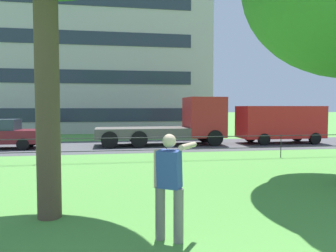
{
  "coord_description": "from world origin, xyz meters",
  "views": [
    {
      "loc": [
        -2.12,
        -0.68,
        2.14
      ],
      "look_at": [
        -0.6,
        8.4,
        1.63
      ],
      "focal_mm": 35.18,
      "sensor_mm": 36.0,
      "label": 1
    }
  ],
  "objects": [
    {
      "name": "park_fence",
      "position": [
        0.0,
        12.37,
        0.67
      ],
      "size": [
        39.84,
        0.04,
        1.0
      ],
      "color": "#232328",
      "rests_on": "ground"
    },
    {
      "name": "person_thrower",
      "position": [
        -1.24,
        4.44,
        0.93
      ],
      "size": [
        0.78,
        0.64,
        1.72
      ],
      "color": "slate",
      "rests_on": "ground"
    },
    {
      "name": "street_strip",
      "position": [
        0.0,
        17.76,
        0.0
      ],
      "size": [
        80.0,
        6.11,
        0.01
      ],
      "primitive_type": "cube",
      "color": "#4C4C51",
      "rests_on": "ground"
    },
    {
      "name": "panel_van_center",
      "position": [
        7.84,
        17.73,
        1.27
      ],
      "size": [
        5.02,
        2.14,
        2.24
      ],
      "color": "red",
      "rests_on": "ground"
    },
    {
      "name": "car_maroon_far_right",
      "position": [
        -7.89,
        17.62,
        0.78
      ],
      "size": [
        4.02,
        1.85,
        1.54
      ],
      "color": "maroon",
      "rests_on": "ground"
    },
    {
      "name": "flatbed_truck_right",
      "position": [
        1.67,
        17.95,
        1.22
      ],
      "size": [
        7.33,
        2.51,
        2.75
      ],
      "color": "#B22323",
      "rests_on": "ground"
    },
    {
      "name": "apartment_building_background",
      "position": [
        -6.11,
        33.28,
        9.53
      ],
      "size": [
        25.38,
        13.08,
        19.05
      ],
      "color": "#B7B2AD",
      "rests_on": "ground"
    }
  ]
}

